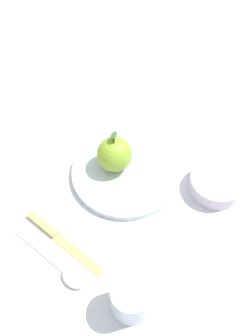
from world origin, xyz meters
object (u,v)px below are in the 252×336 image
at_px(cup, 131,298).
at_px(knife, 57,237).
at_px(dinner_plate, 126,171).
at_px(apple, 117,154).
at_px(spoon, 65,271).
at_px(side_bowl, 216,181).
at_px(linen_napkin, 166,136).

xyz_separation_m(cup, knife, (0.13, 0.13, -0.04)).
relative_size(dinner_plate, apple, 2.65).
bearing_deg(knife, spoon, -163.82).
bearing_deg(spoon, knife, 16.18).
bearing_deg(apple, knife, 143.17).
height_order(knife, spoon, spoon).
bearing_deg(side_bowl, linen_napkin, 30.75).
xyz_separation_m(side_bowl, linen_napkin, (0.15, 0.09, -0.02)).
xyz_separation_m(cup, linen_napkin, (0.38, -0.10, -0.04)).
bearing_deg(side_bowl, spoon, 119.85).
bearing_deg(dinner_plate, apple, 56.72).
relative_size(apple, spoon, 0.59).
xyz_separation_m(dinner_plate, knife, (-0.15, 0.14, -0.00)).
bearing_deg(knife, apple, -36.83).
xyz_separation_m(apple, side_bowl, (-0.05, -0.20, -0.03)).
bearing_deg(linen_napkin, knife, 136.61).
bearing_deg(cup, dinner_plate, -0.80).
xyz_separation_m(spoon, linen_napkin, (0.32, -0.22, -0.00)).
bearing_deg(side_bowl, knife, 107.89).
relative_size(dinner_plate, linen_napkin, 1.30).
relative_size(dinner_plate, spoon, 1.57).
relative_size(side_bowl, spoon, 0.74).
distance_m(side_bowl, spoon, 0.35).
relative_size(side_bowl, cup, 1.44).
bearing_deg(dinner_plate, knife, 136.65).
relative_size(cup, spoon, 0.52).
xyz_separation_m(dinner_plate, cup, (-0.28, 0.00, 0.03)).
bearing_deg(cup, linen_napkin, -14.91).
bearing_deg(spoon, side_bowl, -60.15).
distance_m(apple, cup, 0.29).
distance_m(cup, knife, 0.19).
xyz_separation_m(dinner_plate, side_bowl, (-0.04, -0.19, 0.01)).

